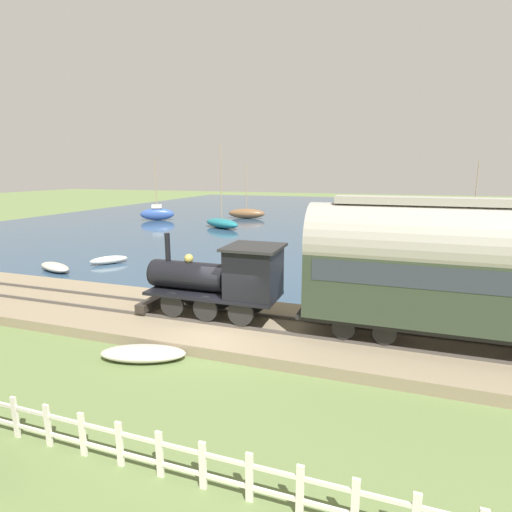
{
  "coord_description": "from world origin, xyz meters",
  "views": [
    {
      "loc": [
        -12.28,
        -5.49,
        6.04
      ],
      "look_at": [
        3.92,
        0.03,
        2.4
      ],
      "focal_mm": 28.0,
      "sensor_mm": 36.0,
      "label": 1
    }
  ],
  "objects_px": {
    "rowboat_off_pier": "(377,274)",
    "passenger_coach": "(469,268)",
    "sailboat_brown": "(247,213)",
    "beached_dinghy": "(143,353)",
    "rowboat_mid_harbor": "(109,260)",
    "steam_locomotive": "(224,277)",
    "sailboat_gray": "(472,222)",
    "rowboat_near_shore": "(55,267)",
    "sailboat_blue": "(157,214)",
    "sailboat_teal": "(222,223)",
    "rowboat_far_out": "(488,296)"
  },
  "relations": [
    {
      "from": "steam_locomotive",
      "to": "rowboat_far_out",
      "type": "bearing_deg",
      "value": -55.79
    },
    {
      "from": "sailboat_teal",
      "to": "sailboat_blue",
      "type": "bearing_deg",
      "value": 99.17
    },
    {
      "from": "steam_locomotive",
      "to": "rowboat_far_out",
      "type": "xyz_separation_m",
      "value": [
        7.12,
        -10.47,
        -1.84
      ]
    },
    {
      "from": "rowboat_near_shore",
      "to": "rowboat_far_out",
      "type": "distance_m",
      "value": 24.14
    },
    {
      "from": "rowboat_mid_harbor",
      "to": "rowboat_far_out",
      "type": "relative_size",
      "value": 1.15
    },
    {
      "from": "rowboat_near_shore",
      "to": "rowboat_off_pier",
      "type": "xyz_separation_m",
      "value": [
        4.64,
        -18.9,
        0.01
      ]
    },
    {
      "from": "sailboat_brown",
      "to": "passenger_coach",
      "type": "bearing_deg",
      "value": -157.35
    },
    {
      "from": "sailboat_blue",
      "to": "sailboat_teal",
      "type": "distance_m",
      "value": 11.2
    },
    {
      "from": "sailboat_teal",
      "to": "sailboat_gray",
      "type": "height_order",
      "value": "sailboat_teal"
    },
    {
      "from": "passenger_coach",
      "to": "beached_dinghy",
      "type": "height_order",
      "value": "passenger_coach"
    },
    {
      "from": "rowboat_off_pier",
      "to": "passenger_coach",
      "type": "bearing_deg",
      "value": -154.3
    },
    {
      "from": "sailboat_gray",
      "to": "rowboat_near_shore",
      "type": "xyz_separation_m",
      "value": [
        -30.43,
        27.97,
        -0.35
      ]
    },
    {
      "from": "rowboat_off_pier",
      "to": "rowboat_far_out",
      "type": "distance_m",
      "value": 5.78
    },
    {
      "from": "sailboat_teal",
      "to": "rowboat_mid_harbor",
      "type": "xyz_separation_m",
      "value": [
        -18.1,
        0.26,
        -0.3
      ]
    },
    {
      "from": "passenger_coach",
      "to": "sailboat_brown",
      "type": "relative_size",
      "value": 1.52
    },
    {
      "from": "sailboat_gray",
      "to": "rowboat_off_pier",
      "type": "bearing_deg",
      "value": 133.35
    },
    {
      "from": "steam_locomotive",
      "to": "rowboat_near_shore",
      "type": "distance_m",
      "value": 14.62
    },
    {
      "from": "passenger_coach",
      "to": "sailboat_brown",
      "type": "bearing_deg",
      "value": 29.97
    },
    {
      "from": "sailboat_brown",
      "to": "sailboat_gray",
      "type": "distance_m",
      "value": 26.42
    },
    {
      "from": "sailboat_blue",
      "to": "rowboat_near_shore",
      "type": "bearing_deg",
      "value": 172.76
    },
    {
      "from": "rowboat_far_out",
      "to": "beached_dinghy",
      "type": "distance_m",
      "value": 15.87
    },
    {
      "from": "sailboat_gray",
      "to": "rowboat_far_out",
      "type": "bearing_deg",
      "value": 144.88
    },
    {
      "from": "steam_locomotive",
      "to": "passenger_coach",
      "type": "xyz_separation_m",
      "value": [
        0.0,
        -8.3,
        1.01
      ]
    },
    {
      "from": "sailboat_blue",
      "to": "rowboat_mid_harbor",
      "type": "bearing_deg",
      "value": 179.01
    },
    {
      "from": "sailboat_brown",
      "to": "sailboat_blue",
      "type": "xyz_separation_m",
      "value": [
        -5.52,
        9.92,
        0.17
      ]
    },
    {
      "from": "sailboat_blue",
      "to": "beached_dinghy",
      "type": "bearing_deg",
      "value": -174.23
    },
    {
      "from": "rowboat_near_shore",
      "to": "rowboat_far_out",
      "type": "bearing_deg",
      "value": -64.07
    },
    {
      "from": "passenger_coach",
      "to": "rowboat_near_shore",
      "type": "xyz_separation_m",
      "value": [
        5.08,
        21.88,
        -2.86
      ]
    },
    {
      "from": "sailboat_teal",
      "to": "rowboat_near_shore",
      "type": "height_order",
      "value": "sailboat_teal"
    },
    {
      "from": "sailboat_blue",
      "to": "rowboat_near_shore",
      "type": "relative_size",
      "value": 2.43
    },
    {
      "from": "sailboat_brown",
      "to": "beached_dinghy",
      "type": "distance_m",
      "value": 40.02
    },
    {
      "from": "steam_locomotive",
      "to": "rowboat_off_pier",
      "type": "xyz_separation_m",
      "value": [
        9.72,
        -5.31,
        -1.84
      ]
    },
    {
      "from": "steam_locomotive",
      "to": "sailboat_brown",
      "type": "height_order",
      "value": "sailboat_brown"
    },
    {
      "from": "steam_locomotive",
      "to": "rowboat_near_shore",
      "type": "height_order",
      "value": "steam_locomotive"
    },
    {
      "from": "sailboat_blue",
      "to": "beached_dinghy",
      "type": "height_order",
      "value": "sailboat_blue"
    },
    {
      "from": "sailboat_brown",
      "to": "beached_dinghy",
      "type": "bearing_deg",
      "value": -172.02
    },
    {
      "from": "rowboat_mid_harbor",
      "to": "sailboat_gray",
      "type": "bearing_deg",
      "value": -94.69
    },
    {
      "from": "passenger_coach",
      "to": "sailboat_teal",
      "type": "height_order",
      "value": "sailboat_teal"
    },
    {
      "from": "sailboat_gray",
      "to": "rowboat_mid_harbor",
      "type": "height_order",
      "value": "sailboat_gray"
    },
    {
      "from": "sailboat_brown",
      "to": "rowboat_far_out",
      "type": "height_order",
      "value": "sailboat_brown"
    },
    {
      "from": "steam_locomotive",
      "to": "passenger_coach",
      "type": "distance_m",
      "value": 8.36
    },
    {
      "from": "rowboat_mid_harbor",
      "to": "beached_dinghy",
      "type": "distance_m",
      "value": 15.1
    },
    {
      "from": "steam_locomotive",
      "to": "sailboat_brown",
      "type": "distance_m",
      "value": 37.3
    },
    {
      "from": "passenger_coach",
      "to": "rowboat_far_out",
      "type": "relative_size",
      "value": 5.09
    },
    {
      "from": "passenger_coach",
      "to": "sailboat_blue",
      "type": "bearing_deg",
      "value": 45.48
    },
    {
      "from": "sailboat_teal",
      "to": "passenger_coach",
      "type": "bearing_deg",
      "value": -113.16
    },
    {
      "from": "beached_dinghy",
      "to": "rowboat_near_shore",
      "type": "bearing_deg",
      "value": 55.21
    },
    {
      "from": "sailboat_gray",
      "to": "rowboat_mid_harbor",
      "type": "distance_m",
      "value": 38.08
    },
    {
      "from": "sailboat_brown",
      "to": "sailboat_teal",
      "type": "xyz_separation_m",
      "value": [
        -9.4,
        -0.59,
        -0.1
      ]
    },
    {
      "from": "steam_locomotive",
      "to": "rowboat_far_out",
      "type": "relative_size",
      "value": 2.78
    }
  ]
}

